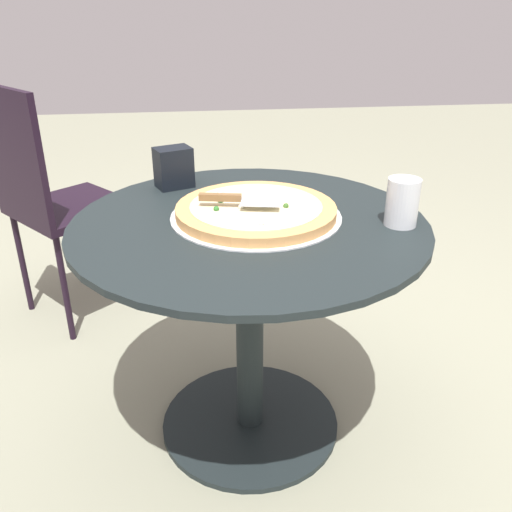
% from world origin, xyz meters
% --- Properties ---
extents(ground_plane, '(10.00, 10.00, 0.00)m').
position_xyz_m(ground_plane, '(0.00, 0.00, 0.00)').
color(ground_plane, gray).
extents(patio_table, '(0.93, 0.93, 0.69)m').
position_xyz_m(patio_table, '(0.00, 0.00, 0.48)').
color(patio_table, black).
rests_on(patio_table, ground).
extents(pizza_on_tray, '(0.45, 0.45, 0.05)m').
position_xyz_m(pizza_on_tray, '(-0.02, -0.03, 0.70)').
color(pizza_on_tray, silver).
rests_on(pizza_on_tray, patio_table).
extents(pizza_server, '(0.22, 0.10, 0.02)m').
position_xyz_m(pizza_server, '(0.02, -0.02, 0.74)').
color(pizza_server, silver).
rests_on(pizza_server, pizza_on_tray).
extents(drinking_cup, '(0.08, 0.08, 0.12)m').
position_xyz_m(drinking_cup, '(-0.38, 0.07, 0.75)').
color(drinking_cup, silver).
rests_on(drinking_cup, patio_table).
extents(napkin_dispenser, '(0.12, 0.11, 0.12)m').
position_xyz_m(napkin_dispenser, '(0.19, -0.30, 0.75)').
color(napkin_dispenser, black).
rests_on(napkin_dispenser, patio_table).
extents(patio_chair_far, '(0.55, 0.55, 0.94)m').
position_xyz_m(patio_chair_far, '(0.68, -0.73, 0.54)').
color(patio_chair_far, black).
rests_on(patio_chair_far, ground).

